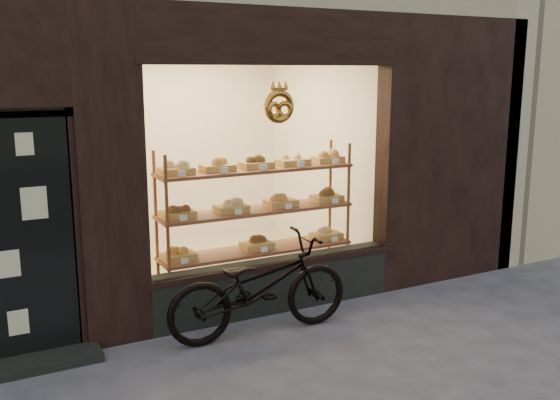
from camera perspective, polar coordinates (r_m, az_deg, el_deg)
display_shelf at (r=6.84m, az=-2.14°, el=-1.87°), size 2.20×0.45×1.70m
bicycle at (r=5.99m, az=-1.88°, el=-7.94°), size 1.85×0.71×0.96m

